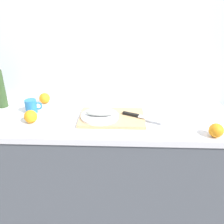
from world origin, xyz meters
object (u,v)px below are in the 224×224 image
(cutting_board, at_px, (112,118))
(fish_fillet, at_px, (100,113))
(chef_knife, at_px, (138,116))
(white_plate, at_px, (100,116))
(coffee_mug_0, at_px, (31,106))
(orange_0, at_px, (216,130))

(cutting_board, height_order, fish_fillet, fish_fillet)
(chef_knife, bearing_deg, white_plate, -153.44)
(white_plate, xyz_separation_m, fish_fillet, (0.00, 0.00, 0.03))
(white_plate, height_order, chef_knife, chef_knife)
(white_plate, bearing_deg, cutting_board, 13.34)
(fish_fillet, distance_m, coffee_mug_0, 0.49)
(orange_0, bearing_deg, white_plate, 164.68)
(white_plate, distance_m, fish_fillet, 0.03)
(white_plate, relative_size, coffee_mug_0, 2.07)
(fish_fillet, height_order, orange_0, orange_0)
(cutting_board, height_order, coffee_mug_0, coffee_mug_0)
(coffee_mug_0, bearing_deg, orange_0, -13.56)
(chef_knife, bearing_deg, fish_fillet, -153.44)
(cutting_board, bearing_deg, fish_fillet, -166.66)
(white_plate, height_order, orange_0, orange_0)
(chef_knife, xyz_separation_m, coffee_mug_0, (-0.73, 0.08, 0.02))
(coffee_mug_0, height_order, orange_0, coffee_mug_0)
(chef_knife, bearing_deg, cutting_board, -158.57)
(cutting_board, xyz_separation_m, fish_fillet, (-0.08, -0.02, 0.04))
(white_plate, relative_size, orange_0, 3.03)
(orange_0, bearing_deg, chef_knife, 155.37)
(cutting_board, relative_size, white_plate, 1.72)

